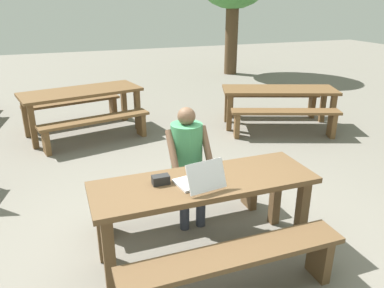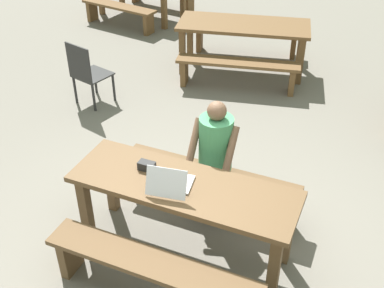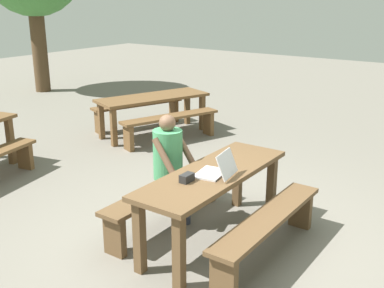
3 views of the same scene
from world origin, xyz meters
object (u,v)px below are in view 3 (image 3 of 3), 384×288
object	(u,v)px
laptop	(217,170)
person_seated	(170,161)
picnic_table_distant	(153,102)
small_pouch	(187,178)
picnic_table_front	(214,183)

from	to	relation	value
laptop	person_seated	xyz separation A→B (m)	(0.13, 0.69, -0.09)
laptop	picnic_table_distant	xyz separation A→B (m)	(2.77, 3.13, -0.23)
laptop	person_seated	world-z (taller)	person_seated
laptop	small_pouch	world-z (taller)	laptop
picnic_table_distant	laptop	bearing A→B (deg)	-111.04
small_pouch	person_seated	xyz separation A→B (m)	(0.43, 0.54, -0.07)
picnic_table_front	picnic_table_distant	size ratio (longest dim) A/B	0.92
small_pouch	picnic_table_distant	xyz separation A→B (m)	(3.07, 2.98, -0.20)
picnic_table_front	picnic_table_distant	xyz separation A→B (m)	(2.69, 3.04, -0.04)
small_pouch	person_seated	bearing A→B (deg)	50.93
picnic_table_front	small_pouch	distance (m)	0.42
picnic_table_front	laptop	distance (m)	0.23
small_pouch	picnic_table_distant	distance (m)	4.29
picnic_table_front	picnic_table_distant	bearing A→B (deg)	48.50
laptop	picnic_table_distant	size ratio (longest dim) A/B	0.18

